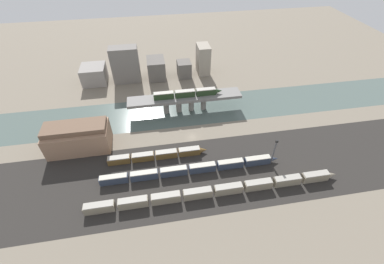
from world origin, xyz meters
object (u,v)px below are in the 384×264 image
signal_tower (274,152)px  train_on_bridge (188,93)px  train_yard_far (158,155)px  warehouse_building (78,137)px  train_yard_near (216,191)px  train_yard_mid (191,169)px

signal_tower → train_on_bridge: bearing=123.6°
train_yard_far → warehouse_building: warehouse_building is taller
train_on_bridge → train_yard_near: (2.48, -58.84, -9.44)m
train_yard_near → signal_tower: (28.58, 12.02, 5.29)m
train_on_bridge → warehouse_building: warehouse_building is taller
train_on_bridge → train_yard_mid: 47.19m
train_yard_far → train_yard_near: bearing=-47.4°
warehouse_building → signal_tower: signal_tower is taller
train_yard_mid → train_on_bridge: bearing=82.8°
train_on_bridge → warehouse_building: (-56.00, -21.26, -4.91)m
train_yard_far → signal_tower: 52.48m
train_on_bridge → signal_tower: bearing=-56.4°
train_on_bridge → warehouse_building: 60.10m
train_yard_far → signal_tower: signal_tower is taller
train_on_bridge → train_yard_far: bearing=-119.6°
warehouse_building → signal_tower: 90.73m
train_yard_near → train_yard_far: (-22.17, 24.15, -0.27)m
train_on_bridge → train_yard_far: size_ratio=0.83×
warehouse_building → train_yard_far: bearing=-20.3°
train_yard_far → warehouse_building: bearing=159.7°
signal_tower → warehouse_building: bearing=163.6°
train_yard_near → train_yard_mid: 15.38m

